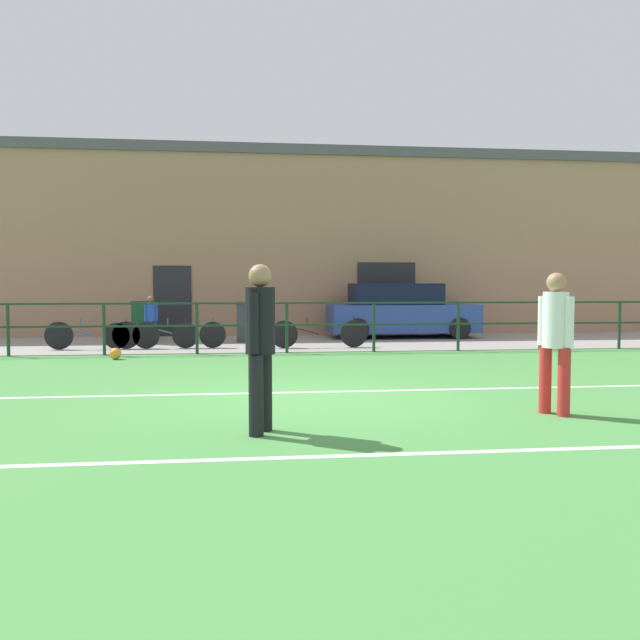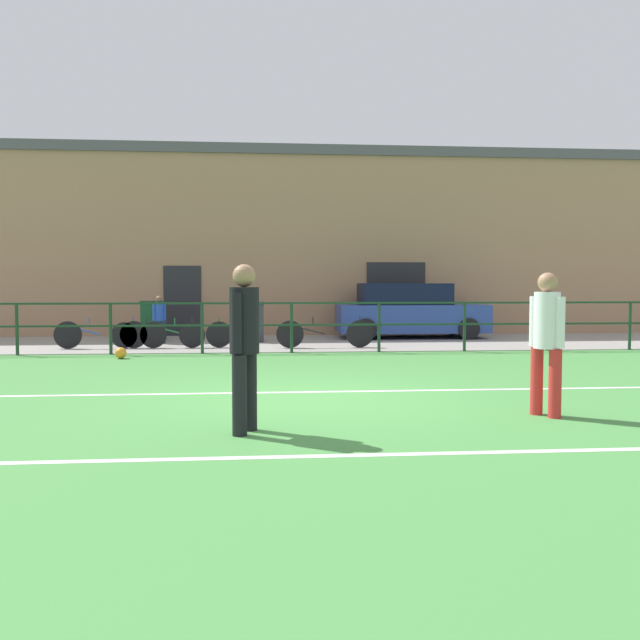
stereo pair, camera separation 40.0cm
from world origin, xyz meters
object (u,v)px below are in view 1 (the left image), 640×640
at_px(spectator_child, 151,317).
at_px(bicycle_parked_1, 319,333).
at_px(bicycle_parked_0, 179,334).
at_px(trash_bin_1, 246,322).
at_px(player_striker, 555,334).
at_px(parked_car_red, 400,312).
at_px(bicycle_parked_3, 151,335).
at_px(bicycle_parked_2, 93,335).
at_px(trash_bin_0, 144,321).
at_px(soccer_ball_match, 115,354).
at_px(player_goalkeeper, 260,338).

xyz_separation_m(spectator_child, bicycle_parked_1, (4.16, -1.48, -0.36)).
bearing_deg(bicycle_parked_0, trash_bin_1, 44.01).
xyz_separation_m(player_striker, bicycle_parked_0, (-5.17, 8.62, -0.61)).
xyz_separation_m(parked_car_red, trash_bin_1, (-4.42, -1.00, -0.20)).
height_order(player_striker, bicycle_parked_0, player_striker).
relative_size(bicycle_parked_1, bicycle_parked_3, 1.06).
relative_size(bicycle_parked_3, trash_bin_1, 2.09).
height_order(bicycle_parked_2, trash_bin_0, trash_bin_0).
height_order(bicycle_parked_0, trash_bin_1, trash_bin_1).
distance_m(soccer_ball_match, spectator_child, 3.36).
distance_m(player_striker, bicycle_parked_2, 11.23).
bearing_deg(player_goalkeeper, trash_bin_1, -157.17).
height_order(player_goalkeeper, spectator_child, player_goalkeeper).
bearing_deg(soccer_ball_match, player_striker, -46.20).
bearing_deg(trash_bin_0, bicycle_parked_3, -77.93).
distance_m(player_striker, bicycle_parked_0, 10.07).
distance_m(bicycle_parked_0, bicycle_parked_3, 0.67).
distance_m(player_goalkeeper, trash_bin_1, 10.76).
bearing_deg(bicycle_parked_0, bicycle_parked_1, -4.18).
relative_size(spectator_child, bicycle_parked_1, 0.52).
relative_size(player_goalkeeper, parked_car_red, 0.42).
height_order(player_goalkeeper, player_striker, player_goalkeeper).
relative_size(trash_bin_0, trash_bin_1, 1.01).
height_order(soccer_ball_match, bicycle_parked_2, bicycle_parked_2).
height_order(soccer_ball_match, bicycle_parked_3, bicycle_parked_3).
xyz_separation_m(parked_car_red, bicycle_parked_1, (-2.70, -2.80, -0.39)).
bearing_deg(bicycle_parked_3, trash_bin_1, 34.35).
height_order(bicycle_parked_2, bicycle_parked_3, bicycle_parked_2).
distance_m(bicycle_parked_2, trash_bin_1, 3.95).
relative_size(soccer_ball_match, bicycle_parked_1, 0.10).
bearing_deg(parked_car_red, trash_bin_0, -176.60).
relative_size(player_striker, bicycle_parked_3, 0.76).
bearing_deg(player_goalkeeper, trash_bin_0, -143.64).
bearing_deg(trash_bin_1, player_striker, -70.70).
bearing_deg(bicycle_parked_3, player_goalkeeper, -75.75).
distance_m(soccer_ball_match, bicycle_parked_0, 2.35).
relative_size(soccer_ball_match, spectator_child, 0.19).
xyz_separation_m(spectator_child, trash_bin_0, (-0.30, 0.90, -0.16)).
distance_m(spectator_child, bicycle_parked_1, 4.43).
bearing_deg(spectator_child, bicycle_parked_1, 144.93).
height_order(player_goalkeeper, bicycle_parked_0, player_goalkeeper).
bearing_deg(parked_car_red, trash_bin_1, -167.29).
bearing_deg(bicycle_parked_3, parked_car_red, 20.86).
bearing_deg(soccer_ball_match, player_goalkeeper, -68.69).
bearing_deg(bicycle_parked_0, soccer_ball_match, -118.37).
height_order(spectator_child, trash_bin_1, spectator_child).
xyz_separation_m(player_striker, trash_bin_1, (-3.56, 10.17, -0.40)).
bearing_deg(bicycle_parked_1, bicycle_parked_2, 177.39).
height_order(bicycle_parked_1, trash_bin_0, trash_bin_0).
relative_size(parked_car_red, bicycle_parked_0, 1.92).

